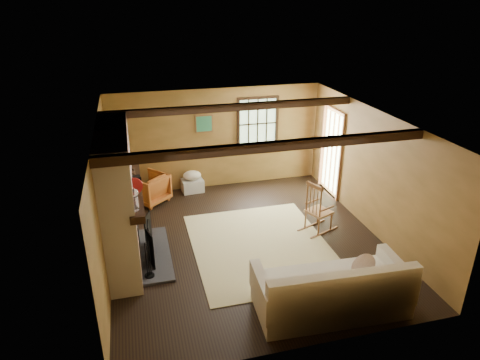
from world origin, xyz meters
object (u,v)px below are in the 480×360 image
object	(u,v)px
sofa	(333,292)
armchair	(149,188)
rocking_chair	(318,210)
laundry_basket	(192,185)
fireplace	(121,204)

from	to	relation	value
sofa	armchair	distance (m)	4.99
rocking_chair	armchair	distance (m)	3.80
sofa	laundry_basket	size ratio (longest dim) A/B	4.59
rocking_chair	fireplace	bearing A→B (deg)	69.08
fireplace	rocking_chair	world-z (taller)	fireplace
laundry_basket	armchair	bearing A→B (deg)	-162.23
sofa	laundry_basket	world-z (taller)	sofa
fireplace	armchair	bearing A→B (deg)	76.25
sofa	armchair	xyz separation A→B (m)	(-2.39, 4.38, 0.01)
fireplace	sofa	xyz separation A→B (m)	(2.93, -2.16, -0.78)
sofa	armchair	bearing A→B (deg)	121.41
sofa	armchair	size ratio (longest dim) A/B	3.12
rocking_chair	sofa	size ratio (longest dim) A/B	0.46
rocking_chair	armchair	size ratio (longest dim) A/B	1.43
rocking_chair	armchair	xyz separation A→B (m)	(-3.14, 2.13, -0.11)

